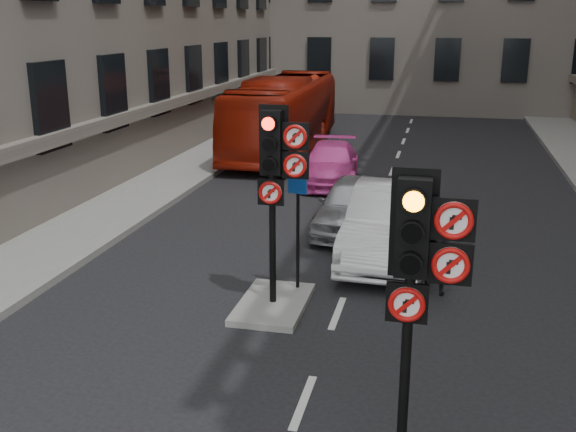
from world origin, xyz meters
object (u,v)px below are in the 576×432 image
at_px(car_silver, 353,204).
at_px(bus_red, 284,114).
at_px(motorcycle, 353,203).
at_px(signal_far, 277,163).
at_px(signal_near, 419,260).
at_px(car_white, 390,222).
at_px(motorcyclist, 436,253).
at_px(info_sign, 298,218).
at_px(car_pink, 331,163).

relative_size(car_silver, bus_red, 0.37).
bearing_deg(motorcycle, signal_far, -105.84).
distance_m(signal_near, car_silver, 9.42).
bearing_deg(signal_far, car_silver, 82.07).
xyz_separation_m(car_white, bus_red, (-5.13, 11.47, 0.68)).
distance_m(signal_far, motorcyclist, 3.61).
distance_m(motorcyclist, info_sign, 2.72).
bearing_deg(info_sign, car_white, 71.99).
height_order(car_white, info_sign, info_sign).
height_order(car_white, bus_red, bus_red).
xyz_separation_m(motorcycle, motorcyclist, (2.14, -4.20, 0.29)).
height_order(car_pink, motorcycle, car_pink).
bearing_deg(car_silver, signal_far, -94.85).
relative_size(signal_far, motorcyclist, 2.17).
bearing_deg(motorcycle, info_sign, -104.31).
height_order(signal_near, car_silver, signal_near).
distance_m(motorcycle, info_sign, 4.93).
bearing_deg(car_pink, motorcyclist, -73.56).
relative_size(signal_near, info_sign, 1.64).
bearing_deg(car_pink, info_sign, -89.87).
distance_m(car_pink, motorcycle, 4.60).
distance_m(signal_near, car_white, 7.55).
height_order(signal_far, motorcycle, signal_far).
bearing_deg(car_pink, signal_far, -91.51).
height_order(signal_far, info_sign, signal_far).
bearing_deg(signal_near, car_silver, 101.89).
bearing_deg(info_sign, motorcycle, 98.01).
height_order(car_silver, motorcycle, car_silver).
bearing_deg(signal_near, info_sign, 116.73).
height_order(signal_far, car_pink, signal_far).
bearing_deg(car_white, info_sign, -119.01).
xyz_separation_m(signal_near, motorcycle, (-1.97, 9.55, -2.04)).
bearing_deg(signal_far, car_pink, 94.07).
bearing_deg(signal_near, motorcyclist, 88.14).
height_order(signal_near, bus_red, signal_near).
xyz_separation_m(motorcyclist, info_sign, (-2.56, -0.60, 0.70)).
relative_size(motorcyclist, info_sign, 0.76).
bearing_deg(car_silver, car_white, -55.80).
bearing_deg(signal_near, car_pink, 103.34).
relative_size(car_pink, motorcyclist, 2.56).
relative_size(car_pink, motorcycle, 2.35).
bearing_deg(signal_far, signal_near, -56.98).
bearing_deg(car_white, signal_near, -81.32).
distance_m(car_white, car_pink, 7.10).
relative_size(motorcycle, motorcyclist, 1.09).
distance_m(car_silver, motorcycle, 0.54).
height_order(signal_near, motorcyclist, signal_near).
distance_m(motorcycle, motorcyclist, 4.73).
bearing_deg(car_white, bus_red, 116.12).
relative_size(car_pink, bus_red, 0.40).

